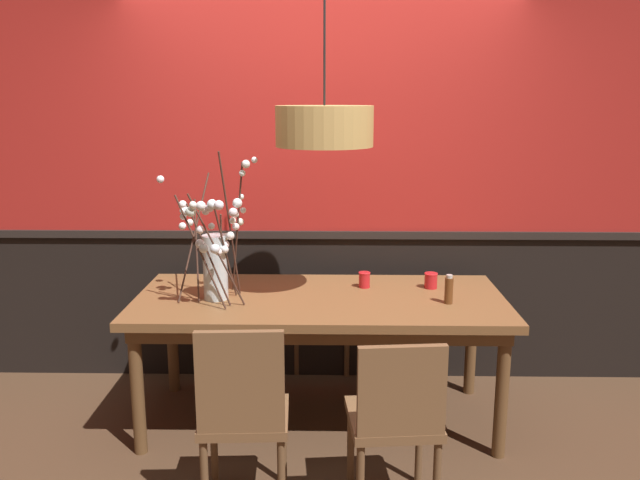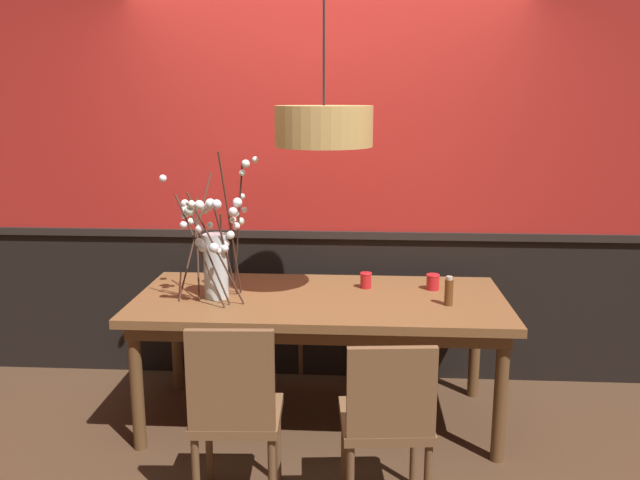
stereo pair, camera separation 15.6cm
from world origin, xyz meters
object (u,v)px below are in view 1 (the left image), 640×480
(chair_near_side_right, at_px, (396,416))
(chair_far_side_left, at_px, (276,294))
(dining_table, at_px, (320,310))
(chair_near_side_left, at_px, (243,410))
(candle_holder_nearer_edge, at_px, (431,280))
(pendant_lamp, at_px, (324,126))
(vase_with_blossoms, at_px, (215,256))
(condiment_bottle, at_px, (449,290))
(candle_holder_nearer_center, at_px, (364,280))
(chair_far_side_right, at_px, (369,294))

(chair_near_side_right, relative_size, chair_far_side_left, 0.97)
(chair_near_side_right, distance_m, chair_far_side_left, 1.93)
(chair_far_side_left, bearing_deg, dining_table, -69.60)
(dining_table, bearing_deg, chair_near_side_left, -110.25)
(chair_near_side_right, relative_size, candle_holder_nearer_edge, 9.27)
(chair_near_side_right, relative_size, pendant_lamp, 0.87)
(chair_far_side_left, distance_m, vase_with_blossoms, 1.13)
(vase_with_blossoms, height_order, condiment_bottle, vase_with_blossoms)
(candle_holder_nearer_edge, height_order, pendant_lamp, pendant_lamp)
(chair_near_side_left, bearing_deg, candle_holder_nearer_edge, 47.38)
(chair_near_side_left, distance_m, pendant_lamp, 1.51)
(dining_table, distance_m, chair_near_side_right, 0.98)
(chair_far_side_left, xyz_separation_m, chair_near_side_left, (0.01, -1.79, 0.01))
(chair_near_side_left, bearing_deg, dining_table, 69.75)
(chair_near_side_left, bearing_deg, candle_holder_nearer_center, 61.34)
(candle_holder_nearer_center, distance_m, condiment_bottle, 0.54)
(candle_holder_nearer_center, height_order, candle_holder_nearer_edge, same)
(candle_holder_nearer_edge, distance_m, condiment_bottle, 0.30)
(dining_table, height_order, candle_holder_nearer_edge, candle_holder_nearer_edge)
(vase_with_blossoms, distance_m, pendant_lamp, 0.94)
(dining_table, height_order, pendant_lamp, pendant_lamp)
(candle_holder_nearer_center, bearing_deg, candle_holder_nearer_edge, -1.21)
(chair_near_side_right, bearing_deg, chair_near_side_left, 179.80)
(candle_holder_nearer_center, bearing_deg, chair_near_side_right, -85.16)
(candle_holder_nearer_edge, bearing_deg, chair_far_side_left, 144.13)
(chair_far_side_left, xyz_separation_m, candle_holder_nearer_center, (0.60, -0.71, 0.31))
(chair_near_side_left, xyz_separation_m, candle_holder_nearer_edge, (0.99, 1.07, 0.30))
(dining_table, relative_size, candle_holder_nearer_edge, 22.44)
(chair_near_side_left, height_order, condiment_bottle, condiment_bottle)
(chair_far_side_right, distance_m, candle_holder_nearer_edge, 0.84)
(chair_near_side_right, height_order, chair_far_side_right, chair_far_side_right)
(pendant_lamp, bearing_deg, vase_with_blossoms, -179.85)
(chair_far_side_left, height_order, vase_with_blossoms, vase_with_blossoms)
(chair_far_side_left, distance_m, condiment_bottle, 1.50)
(chair_far_side_right, height_order, vase_with_blossoms, vase_with_blossoms)
(chair_near_side_right, bearing_deg, condiment_bottle, 65.36)
(chair_far_side_left, distance_m, pendant_lamp, 1.61)
(chair_near_side_left, height_order, candle_holder_nearer_edge, chair_near_side_left)
(chair_far_side_right, distance_m, pendant_lamp, 1.59)
(chair_far_side_left, relative_size, chair_near_side_left, 0.97)
(chair_far_side_right, height_order, candle_holder_nearer_center, chair_far_side_right)
(vase_with_blossoms, height_order, candle_holder_nearer_center, vase_with_blossoms)
(chair_far_side_right, distance_m, vase_with_blossoms, 1.43)
(chair_far_side_left, bearing_deg, candle_holder_nearer_edge, -35.87)
(vase_with_blossoms, distance_m, candle_holder_nearer_edge, 1.29)
(dining_table, xyz_separation_m, candle_holder_nearer_edge, (0.66, 0.18, 0.13))
(candle_holder_nearer_edge, bearing_deg, dining_table, -164.48)
(chair_near_side_left, xyz_separation_m, vase_with_blossoms, (-0.26, 0.82, 0.51))
(chair_far_side_right, bearing_deg, chair_near_side_right, -89.43)
(chair_near_side_right, height_order, pendant_lamp, pendant_lamp)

